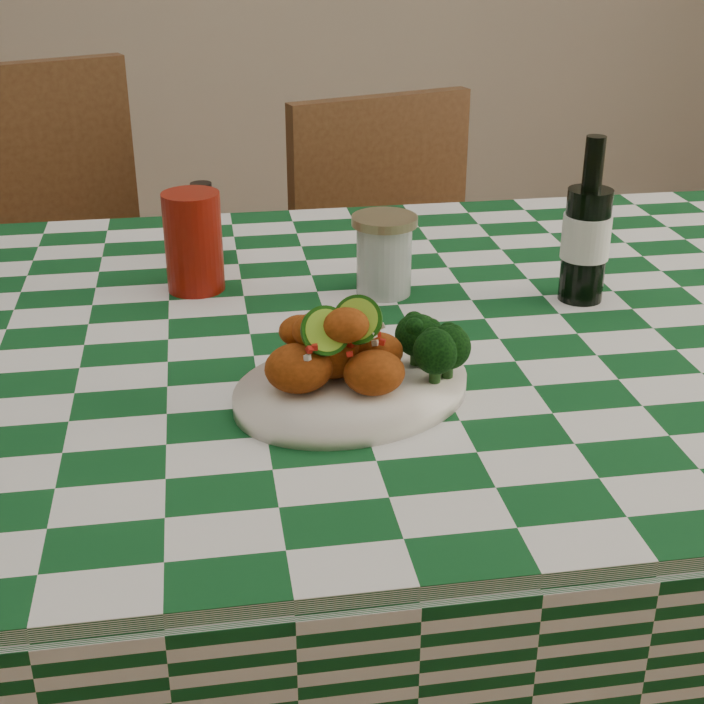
{
  "coord_description": "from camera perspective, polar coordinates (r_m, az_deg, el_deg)",
  "views": [
    {
      "loc": [
        -0.16,
        -1.14,
        1.3
      ],
      "look_at": [
        -0.0,
        -0.19,
        0.84
      ],
      "focal_mm": 50.0,
      "sensor_mm": 36.0,
      "label": 1
    }
  ],
  "objects": [
    {
      "name": "red_tumbler",
      "position": [
        1.38,
        -9.21,
        6.34
      ],
      "size": [
        0.09,
        0.09,
        0.14
      ],
      "primitive_type": "cylinder",
      "rotation": [
        0.0,
        0.0,
        -0.2
      ],
      "color": "maroon",
      "rests_on": "dining_table"
    },
    {
      "name": "wooden_chair_left",
      "position": [
        2.06,
        -16.01,
        1.36
      ],
      "size": [
        0.59,
        0.61,
        0.99
      ],
      "primitive_type": null,
      "rotation": [
        0.0,
        0.0,
        0.38
      ],
      "color": "#472814",
      "rests_on": "ground"
    },
    {
      "name": "fried_chicken_pile",
      "position": [
        1.06,
        -0.44,
        0.34
      ],
      "size": [
        0.14,
        0.1,
        0.09
      ],
      "primitive_type": null,
      "color": "#983C0E",
      "rests_on": "plate"
    },
    {
      "name": "plate",
      "position": [
        1.08,
        0.0,
        -2.2
      ],
      "size": [
        0.34,
        0.31,
        0.02
      ],
      "primitive_type": null,
      "rotation": [
        0.0,
        0.0,
        0.42
      ],
      "color": "white",
      "rests_on": "dining_table"
    },
    {
      "name": "beer_bottle",
      "position": [
        1.35,
        13.55,
        7.45
      ],
      "size": [
        0.08,
        0.08,
        0.22
      ],
      "primitive_type": null,
      "rotation": [
        0.0,
        0.0,
        -0.22
      ],
      "color": "black",
      "rests_on": "dining_table"
    },
    {
      "name": "mason_jar",
      "position": [
        1.35,
        1.88,
        5.65
      ],
      "size": [
        0.11,
        0.11,
        0.11
      ],
      "primitive_type": null,
      "rotation": [
        0.0,
        0.0,
        0.24
      ],
      "color": "#B2BCBA",
      "rests_on": "dining_table"
    },
    {
      "name": "wooden_chair_right",
      "position": [
        2.08,
        3.94,
        1.38
      ],
      "size": [
        0.52,
        0.54,
        0.91
      ],
      "primitive_type": null,
      "rotation": [
        0.0,
        0.0,
        0.3
      ],
      "color": "#472814",
      "rests_on": "ground"
    },
    {
      "name": "broccoli_side",
      "position": [
        1.09,
        4.91,
        0.37
      ],
      "size": [
        0.09,
        0.09,
        0.06
      ],
      "primitive_type": null,
      "color": "black",
      "rests_on": "plate"
    },
    {
      "name": "dining_table",
      "position": [
        1.46,
        -1.13,
        -12.88
      ],
      "size": [
        1.66,
        1.06,
        0.79
      ],
      "primitive_type": null,
      "color": "#0F491E",
      "rests_on": "ground"
    },
    {
      "name": "ketchup_bottle",
      "position": [
        1.5,
        -8.65,
        7.54
      ],
      "size": [
        0.06,
        0.06,
        0.12
      ],
      "primitive_type": null,
      "rotation": [
        0.0,
        0.0,
        0.23
      ],
      "color": "#620F04",
      "rests_on": "dining_table"
    }
  ]
}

